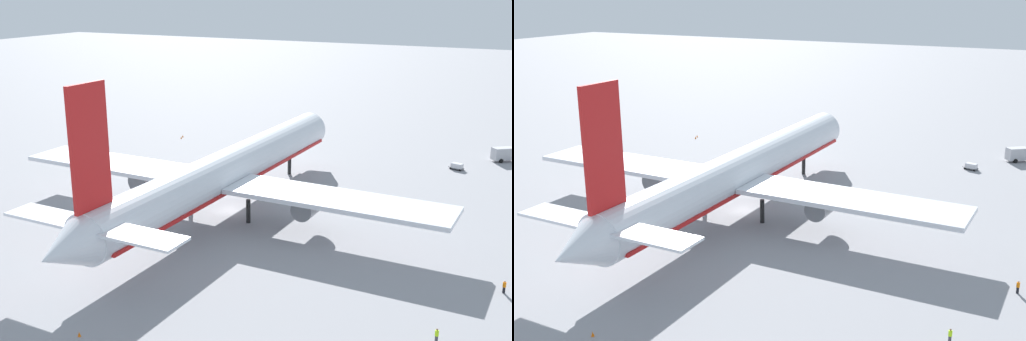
# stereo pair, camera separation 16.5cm
# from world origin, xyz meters

# --- Properties ---
(ground_plane) EXTENTS (600.00, 600.00, 0.00)m
(ground_plane) POSITION_xyz_m (0.00, 0.00, 0.00)
(ground_plane) COLOR gray
(airliner) EXTENTS (78.44, 72.98, 25.07)m
(airliner) POSITION_xyz_m (-1.35, 0.05, 6.89)
(airliner) COLOR silver
(airliner) RESTS_ON ground
(service_truck_0) EXTENTS (5.94, 6.81, 2.97)m
(service_truck_0) POSITION_xyz_m (52.16, -37.39, 1.61)
(service_truck_0) COLOR black
(service_truck_0) RESTS_ON ground
(baggage_cart_0) EXTENTS (2.12, 3.26, 1.28)m
(baggage_cart_0) POSITION_xyz_m (41.09, -29.13, 0.71)
(baggage_cart_0) COLOR #595B60
(baggage_cart_0) RESTS_ON ground
(ground_worker_0) EXTENTS (0.56, 0.56, 1.63)m
(ground_worker_0) POSITION_xyz_m (-25.09, -38.22, 0.83)
(ground_worker_0) COLOR #3F3F47
(ground_worker_0) RESTS_ON ground
(ground_worker_3) EXTENTS (0.42, 0.42, 1.61)m
(ground_worker_3) POSITION_xyz_m (-10.37, -43.25, 0.81)
(ground_worker_3) COLOR black
(ground_worker_3) RESTS_ON ground
(traffic_cone_0) EXTENTS (0.36, 0.36, 0.55)m
(traffic_cone_0) POSITION_xyz_m (40.00, 35.01, 0.28)
(traffic_cone_0) COLOR orange
(traffic_cone_0) RESTS_ON ground
(traffic_cone_1) EXTENTS (0.36, 0.36, 0.55)m
(traffic_cone_1) POSITION_xyz_m (38.56, 34.53, 0.28)
(traffic_cone_1) COLOR orange
(traffic_cone_1) RESTS_ON ground
(traffic_cone_2) EXTENTS (0.36, 0.36, 0.55)m
(traffic_cone_2) POSITION_xyz_m (-40.65, -4.47, 0.28)
(traffic_cone_2) COLOR orange
(traffic_cone_2) RESTS_ON ground
(traffic_cone_3) EXTENTS (0.36, 0.36, 0.55)m
(traffic_cone_3) POSITION_xyz_m (9.99, 41.70, 0.28)
(traffic_cone_3) COLOR orange
(traffic_cone_3) RESTS_ON ground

